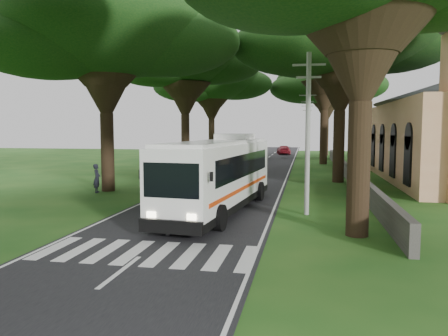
# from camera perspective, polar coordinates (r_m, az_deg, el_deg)

# --- Properties ---
(ground) EXTENTS (140.00, 140.00, 0.00)m
(ground) POSITION_cam_1_polar(r_m,az_deg,el_deg) (17.41, -7.95, -9.19)
(ground) COLOR #184914
(ground) RESTS_ON ground
(road) EXTENTS (8.00, 120.00, 0.04)m
(road) POSITION_cam_1_polar(r_m,az_deg,el_deg) (41.55, 3.09, -0.76)
(road) COLOR black
(road) RESTS_ON ground
(crosswalk) EXTENTS (8.00, 3.00, 0.01)m
(crosswalk) POSITION_cam_1_polar(r_m,az_deg,el_deg) (15.60, -10.33, -10.94)
(crosswalk) COLOR silver
(crosswalk) RESTS_ON ground
(property_wall) EXTENTS (0.35, 50.00, 1.20)m
(property_wall) POSITION_cam_1_polar(r_m,az_deg,el_deg) (40.30, 15.70, -0.28)
(property_wall) COLOR #383533
(property_wall) RESTS_ON ground
(pole_near) EXTENTS (1.60, 0.24, 8.00)m
(pole_near) POSITION_cam_1_polar(r_m,az_deg,el_deg) (21.97, 10.89, 4.76)
(pole_near) COLOR gray
(pole_near) RESTS_ON ground
(pole_mid) EXTENTS (1.60, 0.24, 8.00)m
(pole_mid) POSITION_cam_1_polar(r_m,az_deg,el_deg) (41.97, 10.80, 4.92)
(pole_mid) COLOR gray
(pole_mid) RESTS_ON ground
(pole_far) EXTENTS (1.60, 0.24, 8.00)m
(pole_far) POSITION_cam_1_polar(r_m,az_deg,el_deg) (61.97, 10.76, 4.98)
(pole_far) COLOR gray
(pole_far) RESTS_ON ground
(tree_l_mida) EXTENTS (14.90, 14.90, 14.00)m
(tree_l_mida) POSITION_cam_1_polar(r_m,az_deg,el_deg) (31.69, -15.33, 16.74)
(tree_l_mida) COLOR black
(tree_l_mida) RESTS_ON ground
(tree_l_midb) EXTENTS (13.51, 13.51, 14.70)m
(tree_l_midb) POSITION_cam_1_polar(r_m,az_deg,el_deg) (48.32, -5.14, 13.93)
(tree_l_midb) COLOR black
(tree_l_midb) RESTS_ON ground
(tree_l_far) EXTENTS (14.80, 14.80, 14.63)m
(tree_l_far) POSITION_cam_1_polar(r_m,az_deg,el_deg) (65.85, -1.65, 11.35)
(tree_l_far) COLOR black
(tree_l_far) RESTS_ON ground
(tree_r_mida) EXTENTS (15.13, 15.13, 14.89)m
(tree_r_mida) POSITION_cam_1_polar(r_m,az_deg,el_deg) (36.79, 15.08, 16.41)
(tree_r_mida) COLOR black
(tree_r_mida) RESTS_ON ground
(tree_r_midb) EXTENTS (13.74, 13.74, 16.33)m
(tree_r_midb) POSITION_cam_1_polar(r_m,az_deg,el_deg) (54.74, 13.10, 14.43)
(tree_r_midb) COLOR black
(tree_r_midb) RESTS_ON ground
(tree_r_far) EXTENTS (16.15, 16.15, 15.12)m
(tree_r_far) POSITION_cam_1_polar(r_m,az_deg,el_deg) (72.41, 13.27, 10.85)
(tree_r_far) COLOR black
(tree_r_far) RESTS_ON ground
(coach_bus) EXTENTS (3.92, 12.72, 3.69)m
(coach_bus) POSITION_cam_1_polar(r_m,az_deg,el_deg) (22.57, -0.56, -0.72)
(coach_bus) COLOR white
(coach_bus) RESTS_ON ground
(distant_car_a) EXTENTS (2.17, 4.06, 1.31)m
(distant_car_a) POSITION_cam_1_polar(r_m,az_deg,el_deg) (56.94, 2.72, 1.54)
(distant_car_a) COLOR #BABABF
(distant_car_a) RESTS_ON road
(distant_car_c) EXTENTS (2.69, 5.19, 1.44)m
(distant_car_c) POSITION_cam_1_polar(r_m,az_deg,el_deg) (73.09, 7.80, 2.35)
(distant_car_c) COLOR maroon
(distant_car_c) RESTS_ON road
(pedestrian) EXTENTS (0.64, 0.80, 1.94)m
(pedestrian) POSITION_cam_1_polar(r_m,az_deg,el_deg) (30.56, -16.27, -1.30)
(pedestrian) COLOR black
(pedestrian) RESTS_ON ground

